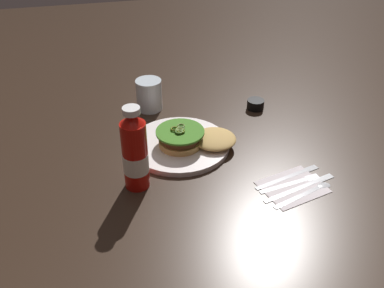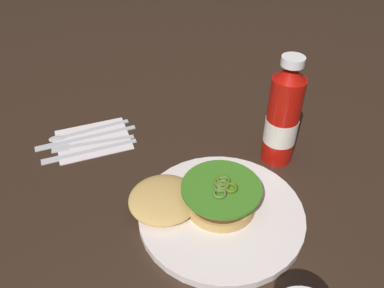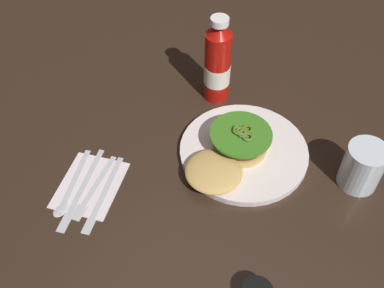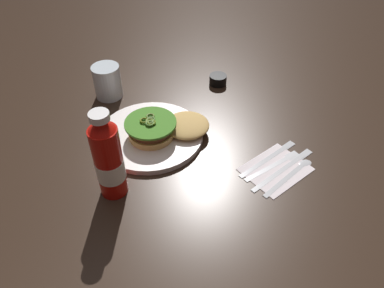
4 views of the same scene
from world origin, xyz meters
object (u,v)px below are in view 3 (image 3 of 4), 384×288
(dinner_plate, at_px, (244,151))
(steak_knife, at_px, (79,193))
(water_glass, at_px, (363,166))
(butter_knife, at_px, (101,197))
(napkin, at_px, (90,185))
(fork_utensil, at_px, (91,192))
(burger_sandwich, at_px, (231,151))
(spoon_utensil, at_px, (69,191))
(ketchup_bottle, at_px, (217,64))

(dinner_plate, height_order, steak_knife, dinner_plate)
(water_glass, distance_m, butter_knife, 0.54)
(napkin, distance_m, fork_utensil, 0.02)
(dinner_plate, distance_m, fork_utensil, 0.34)
(dinner_plate, xyz_separation_m, burger_sandwich, (0.04, -0.02, 0.03))
(spoon_utensil, bearing_deg, napkin, 143.25)
(butter_knife, bearing_deg, dinner_plate, 141.74)
(burger_sandwich, height_order, spoon_utensil, burger_sandwich)
(dinner_plate, height_order, burger_sandwich, burger_sandwich)
(napkin, xyz_separation_m, fork_utensil, (0.01, 0.01, 0.00))
(napkin, height_order, butter_knife, butter_knife)
(steak_knife, relative_size, fork_utensil, 1.23)
(ketchup_bottle, xyz_separation_m, steak_knife, (0.41, -0.11, -0.09))
(burger_sandwich, relative_size, butter_knife, 1.16)
(burger_sandwich, bearing_deg, water_glass, 108.09)
(burger_sandwich, xyz_separation_m, ketchup_bottle, (-0.18, -0.13, 0.06))
(napkin, distance_m, steak_knife, 0.03)
(water_glass, relative_size, fork_utensil, 0.58)
(dinner_plate, relative_size, butter_knife, 1.46)
(dinner_plate, xyz_separation_m, napkin, (0.24, -0.24, -0.01))
(napkin, bearing_deg, steak_knife, -9.31)
(burger_sandwich, height_order, steak_knife, burger_sandwich)
(water_glass, bearing_deg, burger_sandwich, -71.91)
(ketchup_bottle, bearing_deg, napkin, -14.90)
(steak_knife, distance_m, butter_knife, 0.05)
(water_glass, height_order, spoon_utensil, water_glass)
(water_glass, xyz_separation_m, napkin, (0.29, -0.48, -0.05))
(spoon_utensil, bearing_deg, dinner_plate, 135.53)
(burger_sandwich, bearing_deg, ketchup_bottle, -144.17)
(dinner_plate, distance_m, butter_knife, 0.33)
(steak_knife, bearing_deg, spoon_utensil, -72.86)
(dinner_plate, relative_size, burger_sandwich, 1.26)
(dinner_plate, distance_m, ketchup_bottle, 0.22)
(steak_knife, xyz_separation_m, fork_utensil, (-0.01, 0.02, 0.00))
(burger_sandwich, xyz_separation_m, butter_knife, (0.22, -0.18, -0.03))
(napkin, distance_m, spoon_utensil, 0.04)
(fork_utensil, bearing_deg, steak_knife, -54.14)
(burger_sandwich, distance_m, steak_knife, 0.33)
(dinner_plate, bearing_deg, water_glass, 101.35)
(napkin, xyz_separation_m, butter_knife, (0.02, 0.04, 0.00))
(napkin, bearing_deg, spoon_utensil, -36.75)
(dinner_plate, height_order, napkin, dinner_plate)
(fork_utensil, distance_m, butter_knife, 0.03)
(water_glass, xyz_separation_m, butter_knife, (0.30, -0.44, -0.05))
(burger_sandwich, distance_m, water_glass, 0.27)
(ketchup_bottle, bearing_deg, burger_sandwich, 35.83)
(ketchup_bottle, height_order, fork_utensil, ketchup_bottle)
(burger_sandwich, xyz_separation_m, water_glass, (-0.08, 0.26, 0.02))
(dinner_plate, relative_size, fork_utensil, 1.63)
(napkin, bearing_deg, fork_utensil, 44.71)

